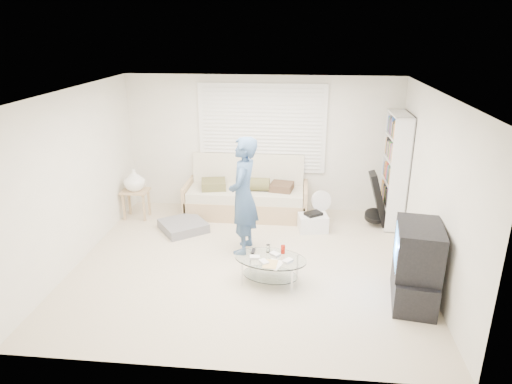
# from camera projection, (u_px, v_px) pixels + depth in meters

# --- Properties ---
(ground) EXTENTS (5.00, 5.00, 0.00)m
(ground) POSITION_uv_depth(u_px,v_px,m) (248.00, 263.00, 6.75)
(ground) COLOR beige
(ground) RESTS_ON ground
(room_shell) EXTENTS (5.02, 4.52, 2.51)m
(room_shell) POSITION_uv_depth(u_px,v_px,m) (251.00, 148.00, 6.64)
(room_shell) COLOR white
(room_shell) RESTS_ON ground
(window_blinds) EXTENTS (2.32, 0.08, 1.62)m
(window_blinds) POSITION_uv_depth(u_px,v_px,m) (262.00, 129.00, 8.28)
(window_blinds) COLOR silver
(window_blinds) RESTS_ON ground
(futon_sofa) EXTENTS (2.22, 0.90, 1.09)m
(futon_sofa) POSITION_uv_depth(u_px,v_px,m) (247.00, 196.00, 8.41)
(futon_sofa) COLOR tan
(futon_sofa) RESTS_ON ground
(grey_floor_pillow) EXTENTS (0.96, 0.96, 0.16)m
(grey_floor_pillow) POSITION_uv_depth(u_px,v_px,m) (183.00, 226.00, 7.82)
(grey_floor_pillow) COLOR slate
(grey_floor_pillow) RESTS_ON ground
(side_table) EXTENTS (0.47, 0.38, 0.93)m
(side_table) POSITION_uv_depth(u_px,v_px,m) (134.00, 182.00, 8.13)
(side_table) COLOR tan
(side_table) RESTS_ON ground
(bookshelf) EXTENTS (0.31, 0.83, 1.97)m
(bookshelf) POSITION_uv_depth(u_px,v_px,m) (395.00, 171.00, 7.77)
(bookshelf) COLOR white
(bookshelf) RESTS_ON ground
(guitar_case) EXTENTS (0.40, 0.36, 0.95)m
(guitar_case) POSITION_uv_depth(u_px,v_px,m) (378.00, 203.00, 7.87)
(guitar_case) COLOR black
(guitar_case) RESTS_ON ground
(floor_fan) EXTENTS (0.38, 0.25, 0.62)m
(floor_fan) POSITION_uv_depth(u_px,v_px,m) (321.00, 204.00, 8.00)
(floor_fan) COLOR white
(floor_fan) RESTS_ON ground
(storage_bin) EXTENTS (0.53, 0.42, 0.34)m
(storage_bin) POSITION_uv_depth(u_px,v_px,m) (313.00, 222.00, 7.77)
(storage_bin) COLOR white
(storage_bin) RESTS_ON ground
(tv_unit) EXTENTS (0.64, 1.02, 1.04)m
(tv_unit) POSITION_uv_depth(u_px,v_px,m) (416.00, 265.00, 5.67)
(tv_unit) COLOR black
(tv_unit) RESTS_ON ground
(coffee_table) EXTENTS (1.08, 0.79, 0.49)m
(coffee_table) POSITION_uv_depth(u_px,v_px,m) (270.00, 263.00, 6.15)
(coffee_table) COLOR silver
(coffee_table) RESTS_ON ground
(standing_person) EXTENTS (0.51, 0.71, 1.81)m
(standing_person) POSITION_uv_depth(u_px,v_px,m) (243.00, 196.00, 6.83)
(standing_person) COLOR navy
(standing_person) RESTS_ON ground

